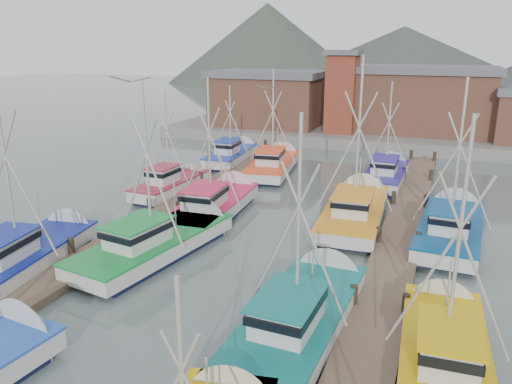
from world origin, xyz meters
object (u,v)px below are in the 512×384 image
(boat_4, at_px, (163,240))
(boat_12, at_px, (274,164))
(boat_8, at_px, (216,204))
(lookout_tower, at_px, (342,91))

(boat_4, distance_m, boat_12, 18.19)
(boat_8, height_order, boat_12, boat_8)
(lookout_tower, distance_m, boat_8, 26.66)
(lookout_tower, bearing_deg, boat_12, -99.84)
(lookout_tower, height_order, boat_8, lookout_tower)
(lookout_tower, relative_size, boat_8, 0.85)
(boat_12, bearing_deg, boat_8, -96.86)
(lookout_tower, xyz_separation_m, boat_4, (-2.27, -32.56, -4.87))
(boat_4, relative_size, boat_12, 1.04)
(boat_4, distance_m, boat_8, 6.45)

